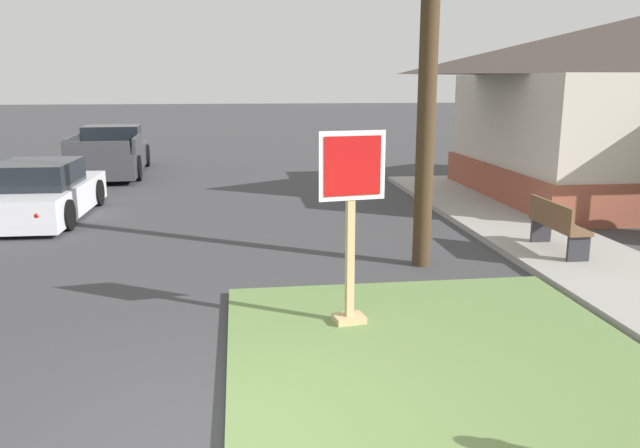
# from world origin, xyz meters

# --- Properties ---
(grass_corner_patch) EXTENTS (4.50, 5.42, 0.08)m
(grass_corner_patch) POSITION_xyz_m (2.33, 1.21, 0.04)
(grass_corner_patch) COLOR #668447
(grass_corner_patch) RESTS_ON ground
(sidewalk_strip) EXTENTS (2.20, 16.52, 0.12)m
(sidewalk_strip) POSITION_xyz_m (5.78, 5.34, 0.06)
(sidewalk_strip) COLOR #9E9B93
(sidewalk_strip) RESTS_ON ground
(stop_sign) EXTENTS (0.78, 0.33, 2.28)m
(stop_sign) POSITION_xyz_m (1.53, 2.50, 1.23)
(stop_sign) COLOR tan
(stop_sign) RESTS_ON grass_corner_patch
(manhole_cover) EXTENTS (0.70, 0.70, 0.02)m
(manhole_cover) POSITION_xyz_m (0.42, 3.32, 0.01)
(manhole_cover) COLOR black
(manhole_cover) RESTS_ON ground
(parked_sedan_white) EXTENTS (1.93, 4.19, 1.25)m
(parked_sedan_white) POSITION_xyz_m (-3.94, 9.47, 0.54)
(parked_sedan_white) COLOR silver
(parked_sedan_white) RESTS_ON ground
(pickup_truck_charcoal) EXTENTS (2.36, 5.56, 1.48)m
(pickup_truck_charcoal) POSITION_xyz_m (-3.76, 16.24, 0.62)
(pickup_truck_charcoal) COLOR #38383D
(pickup_truck_charcoal) RESTS_ON ground
(street_bench) EXTENTS (0.41, 1.40, 0.85)m
(street_bench) POSITION_xyz_m (5.47, 5.07, 0.58)
(street_bench) COLOR brown
(street_bench) RESTS_ON sidewalk_strip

